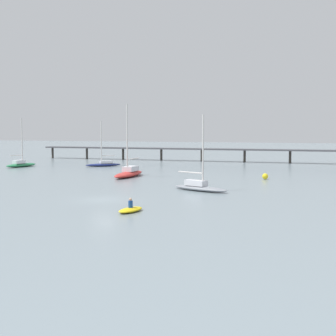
% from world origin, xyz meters
% --- Properties ---
extents(ground_plane, '(400.00, 400.00, 0.00)m').
position_xyz_m(ground_plane, '(0.00, 0.00, 0.00)').
color(ground_plane, gray).
extents(pier, '(83.03, 5.74, 6.02)m').
position_xyz_m(pier, '(16.68, 53.92, 3.34)').
color(pier, '#4C4C51').
rests_on(pier, ground_plane).
extents(sailboat_navy, '(6.06, 5.62, 8.19)m').
position_xyz_m(sailboat_navy, '(-18.07, 34.98, 0.52)').
color(sailboat_navy, navy).
rests_on(sailboat_navy, ground_plane).
extents(sailboat_red, '(2.11, 8.29, 10.19)m').
position_xyz_m(sailboat_red, '(-6.19, 19.72, 0.66)').
color(sailboat_red, red).
rests_on(sailboat_red, ground_plane).
extents(sailboat_gray, '(6.96, 3.92, 8.22)m').
position_xyz_m(sailboat_gray, '(6.99, 8.98, 0.56)').
color(sailboat_gray, gray).
rests_on(sailboat_gray, ground_plane).
extents(sailboat_green, '(3.12, 6.78, 8.79)m').
position_xyz_m(sailboat_green, '(-31.42, 28.84, 0.57)').
color(sailboat_green, '#287F4C').
rests_on(sailboat_green, ground_plane).
extents(dinghy_yellow, '(1.77, 2.91, 1.14)m').
position_xyz_m(dinghy_yellow, '(5.05, -4.98, 0.21)').
color(dinghy_yellow, yellow).
rests_on(dinghy_yellow, ground_plane).
extents(mooring_buoy_mid, '(0.79, 0.79, 0.79)m').
position_xyz_m(mooring_buoy_mid, '(12.36, 22.87, 0.39)').
color(mooring_buoy_mid, yellow).
rests_on(mooring_buoy_mid, ground_plane).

